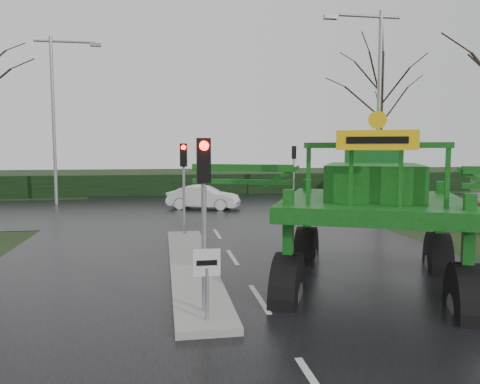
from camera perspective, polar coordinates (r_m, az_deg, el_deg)
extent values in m
plane|color=black|center=(10.61, 2.37, -12.97)|extent=(140.00, 140.00, 0.00)
cube|color=black|center=(20.25, -3.45, -4.17)|extent=(14.00, 80.00, 0.02)
cube|color=black|center=(26.16, -4.82, -2.04)|extent=(80.00, 12.00, 0.02)
cube|color=gray|center=(13.29, -5.89, -8.85)|extent=(1.20, 10.00, 0.16)
cube|color=black|center=(34.03, -5.93, 0.89)|extent=(44.00, 0.90, 1.50)
cube|color=#592D1E|center=(28.89, 16.41, -0.36)|extent=(0.40, 20.00, 1.20)
cylinder|color=gray|center=(8.81, -4.05, -12.37)|extent=(0.07, 0.07, 1.00)
cube|color=silver|center=(8.65, -4.08, -8.58)|extent=(0.50, 0.04, 0.50)
cube|color=black|center=(8.63, -4.07, -8.62)|extent=(0.38, 0.01, 0.10)
cylinder|color=gray|center=(9.04, -4.40, -4.75)|extent=(0.10, 0.10, 3.50)
cube|color=black|center=(8.90, -4.46, 3.84)|extent=(0.26, 0.22, 0.85)
sphere|color=#FF0C07|center=(8.77, -4.40, 5.65)|extent=(0.18, 0.18, 0.18)
cylinder|color=gray|center=(17.45, -6.86, 0.06)|extent=(0.10, 0.10, 3.50)
cube|color=black|center=(17.38, -6.91, 4.50)|extent=(0.26, 0.22, 0.85)
sphere|color=#FF0C07|center=(17.25, -6.90, 5.42)|extent=(0.18, 0.18, 0.18)
cylinder|color=gray|center=(31.11, 6.57, 2.33)|extent=(0.10, 0.10, 3.50)
cube|color=black|center=(31.07, 6.60, 4.81)|extent=(0.26, 0.22, 0.85)
sphere|color=#FF0C07|center=(31.20, 6.53, 5.33)|extent=(0.18, 0.18, 0.18)
cylinder|color=gray|center=(24.35, 16.53, 9.00)|extent=(0.20, 0.20, 10.00)
cylinder|color=gray|center=(24.79, 15.06, 20.00)|extent=(3.52, 0.14, 0.14)
cube|color=gray|center=(24.12, 11.00, 20.21)|extent=(0.65, 0.30, 0.20)
cylinder|color=gray|center=(30.60, -21.78, 8.03)|extent=(0.20, 0.20, 10.00)
cylinder|color=gray|center=(31.05, -20.58, 16.78)|extent=(3.52, 0.14, 0.14)
cube|color=gray|center=(30.76, -17.21, 16.77)|extent=(0.65, 0.30, 0.20)
cylinder|color=black|center=(34.39, 16.72, 7.83)|extent=(0.32, 0.32, 10.00)
cone|color=black|center=(35.16, 16.98, 17.32)|extent=(0.24, 0.24, 2.50)
cylinder|color=black|center=(12.63, -1.11, -5.25)|extent=(1.34, 2.08, 2.03)
cylinder|color=#595B56|center=(12.63, -1.11, -5.25)|extent=(0.84, 0.89, 0.71)
cube|color=#0F4F0E|center=(12.46, -1.12, 0.49)|extent=(0.29, 0.29, 2.33)
cylinder|color=black|center=(12.18, 15.76, -5.85)|extent=(1.34, 2.08, 2.03)
cylinder|color=#595B56|center=(12.18, 15.76, -5.85)|extent=(0.84, 0.89, 0.71)
cube|color=#0F4F0E|center=(12.00, 15.91, 0.11)|extent=(0.29, 0.29, 2.33)
cylinder|color=black|center=(9.25, -7.31, -9.21)|extent=(1.34, 2.08, 2.03)
cylinder|color=#595B56|center=(9.25, -7.31, -9.21)|extent=(0.84, 0.89, 0.71)
cube|color=#0F4F0E|center=(9.01, -7.40, -1.38)|extent=(0.29, 0.29, 2.33)
cylinder|color=black|center=(8.62, 16.26, -10.45)|extent=(1.34, 2.08, 2.03)
cylinder|color=#595B56|center=(8.62, 16.26, -10.45)|extent=(0.84, 0.89, 0.71)
cube|color=#0F4F0E|center=(8.37, 16.48, -2.06)|extent=(0.29, 0.29, 2.33)
cube|color=#0F4F0E|center=(10.25, 5.97, 3.13)|extent=(5.87, 6.18, 0.36)
cube|color=#0F4F0E|center=(10.45, 6.17, 6.23)|extent=(3.28, 3.69, 0.91)
cube|color=#13551D|center=(12.47, 7.56, 7.68)|extent=(1.89, 1.73, 1.32)
cube|color=#0F4F0E|center=(8.71, 4.43, 12.47)|extent=(2.83, 1.35, 0.12)
cube|color=#0F4F0E|center=(10.85, -11.71, 7.99)|extent=(2.48, 1.24, 0.18)
sphere|color=orange|center=(11.30, -17.07, 7.76)|extent=(0.14, 0.14, 0.14)
cube|color=#0F4F0E|center=(9.89, 24.78, 7.90)|extent=(2.48, 1.24, 0.18)
cube|color=yellow|center=(8.33, 3.93, 13.51)|extent=(1.51, 0.72, 0.41)
cube|color=black|center=(8.33, 3.93, 13.51)|extent=(1.12, 0.50, 0.14)
cylinder|color=yellow|center=(8.40, 3.95, 16.25)|extent=(0.35, 0.19, 0.37)
imported|color=white|center=(26.01, -4.48, -2.09)|extent=(4.17, 2.66, 1.30)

